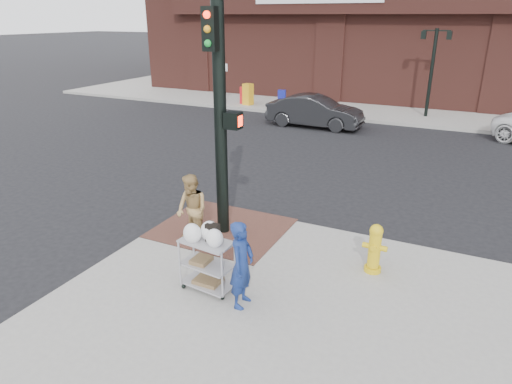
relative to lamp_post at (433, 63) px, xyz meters
The scene contains 13 objects.
ground 16.34m from the lamp_post, 97.13° to the right, with size 220.00×220.00×0.00m, color black.
brick_curb_ramp 15.52m from the lamp_post, 99.77° to the right, with size 2.80×2.40×0.01m, color #4D2D24.
lamp_post is the anchor object (origin of this frame).
parking_sign 10.64m from the lamp_post, behind, with size 0.05×0.05×2.20m, color black.
traffic_signal_pole 15.43m from the lamp_post, 99.24° to the right, with size 0.61×0.51×5.00m.
woman_blue 17.59m from the lamp_post, 92.69° to the right, with size 0.55×0.36×1.51m, color navy.
pedestrian_tan 16.31m from the lamp_post, 99.89° to the right, with size 0.74×0.57×1.52m, color #A4834D.
sedan_dark 6.10m from the lamp_post, 137.90° to the right, with size 1.48×4.25×1.40m, color black.
utility_cart 17.52m from the lamp_post, 95.21° to the right, with size 0.96×0.60×1.27m.
fire_hydrant 15.62m from the lamp_post, 86.63° to the right, with size 0.46×0.32×0.97m.
newsbox_red 9.70m from the lamp_post, behind, with size 0.38×0.34×0.90m, color red.
newsbox_yellow 9.33m from the lamp_post, behind, with size 0.47×0.42×1.12m, color #F4AC1B.
newsbox_blue 7.42m from the lamp_post, behind, with size 0.39×0.35×0.93m, color #171E98.
Camera 1 is at (4.23, -7.21, 4.69)m, focal length 32.00 mm.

